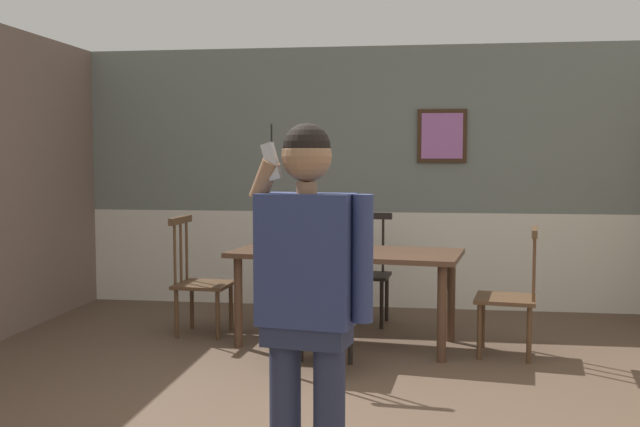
{
  "coord_description": "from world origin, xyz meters",
  "views": [
    {
      "loc": [
        0.55,
        -4.08,
        1.54
      ],
      "look_at": [
        -0.01,
        -0.05,
        1.23
      ],
      "focal_mm": 42.03,
      "sensor_mm": 36.0,
      "label": 1
    }
  ],
  "objects_px": {
    "chair_at_table_head": "(367,272)",
    "chair_opposite_corner": "(199,280)",
    "person_figure": "(308,288)",
    "chair_near_window": "(319,305)",
    "dining_table": "(346,262)",
    "chair_by_doorway": "(511,295)"
  },
  "relations": [
    {
      "from": "dining_table",
      "to": "chair_at_table_head",
      "type": "bearing_deg",
      "value": 82.16
    },
    {
      "from": "chair_near_window",
      "to": "chair_by_doorway",
      "type": "relative_size",
      "value": 1.04
    },
    {
      "from": "chair_at_table_head",
      "to": "chair_opposite_corner",
      "type": "bearing_deg",
      "value": 29.26
    },
    {
      "from": "chair_opposite_corner",
      "to": "chair_at_table_head",
      "type": "bearing_deg",
      "value": 117.24
    },
    {
      "from": "person_figure",
      "to": "dining_table",
      "type": "bearing_deg",
      "value": -77.75
    },
    {
      "from": "chair_at_table_head",
      "to": "chair_opposite_corner",
      "type": "height_order",
      "value": "chair_opposite_corner"
    },
    {
      "from": "person_figure",
      "to": "chair_opposite_corner",
      "type": "bearing_deg",
      "value": -55.16
    },
    {
      "from": "chair_near_window",
      "to": "dining_table",
      "type": "bearing_deg",
      "value": 86.62
    },
    {
      "from": "dining_table",
      "to": "chair_by_doorway",
      "type": "xyz_separation_m",
      "value": [
        1.29,
        -0.18,
        -0.21
      ]
    },
    {
      "from": "chair_near_window",
      "to": "person_figure",
      "type": "bearing_deg",
      "value": -78.82
    },
    {
      "from": "chair_by_doorway",
      "to": "chair_at_table_head",
      "type": "distance_m",
      "value": 1.54
    },
    {
      "from": "chair_near_window",
      "to": "chair_at_table_head",
      "type": "distance_m",
      "value": 1.64
    },
    {
      "from": "chair_at_table_head",
      "to": "person_figure",
      "type": "relative_size",
      "value": 0.6
    },
    {
      "from": "dining_table",
      "to": "chair_at_table_head",
      "type": "distance_m",
      "value": 0.84
    },
    {
      "from": "chair_at_table_head",
      "to": "chair_opposite_corner",
      "type": "xyz_separation_m",
      "value": [
        -1.41,
        -0.63,
        -0.01
      ]
    },
    {
      "from": "chair_near_window",
      "to": "chair_opposite_corner",
      "type": "relative_size",
      "value": 1.02
    },
    {
      "from": "chair_opposite_corner",
      "to": "chair_near_window",
      "type": "bearing_deg",
      "value": 53.19
    },
    {
      "from": "dining_table",
      "to": "chair_near_window",
      "type": "distance_m",
      "value": 0.84
    },
    {
      "from": "chair_at_table_head",
      "to": "chair_opposite_corner",
      "type": "relative_size",
      "value": 0.99
    },
    {
      "from": "chair_by_doorway",
      "to": "chair_opposite_corner",
      "type": "distance_m",
      "value": 2.61
    },
    {
      "from": "chair_opposite_corner",
      "to": "dining_table",
      "type": "bearing_deg",
      "value": 85.26
    },
    {
      "from": "chair_by_doorway",
      "to": "chair_near_window",
      "type": "bearing_deg",
      "value": 122.65
    }
  ]
}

